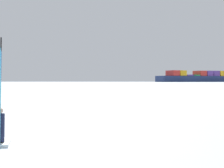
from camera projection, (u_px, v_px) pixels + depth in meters
The scene contains 3 objects.
ground_plane at pixel (40, 141), 17.58m from camera, with size 4000.00×4000.00×0.00m, color #9EA8B2.
windsurfer at pixel (0, 118), 16.32m from camera, with size 1.51×3.22×4.22m.
cargo_ship at pixel (204, 77), 855.75m from camera, with size 183.52×146.56×32.38m.
Camera 1 is at (6.20, -16.69, 2.47)m, focal length 69.26 mm.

